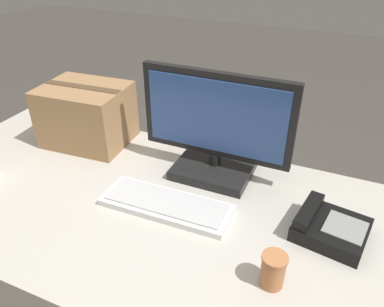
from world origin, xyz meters
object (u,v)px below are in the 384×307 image
monitor (216,133)px  paper_cup_right (273,270)px  desk_phone (329,227)px  keyboard (166,204)px  cardboard_box (87,115)px

monitor → paper_cup_right: size_ratio=5.54×
desk_phone → paper_cup_right: (-0.12, -0.25, 0.02)m
keyboard → desk_phone: (0.52, 0.09, 0.02)m
desk_phone → cardboard_box: cardboard_box is taller
keyboard → monitor: bearing=73.5°
monitor → desk_phone: monitor is taller
paper_cup_right → cardboard_box: bearing=154.3°
monitor → paper_cup_right: 0.56m
monitor → keyboard: 0.32m
cardboard_box → monitor: bearing=-0.7°
desk_phone → paper_cup_right: bearing=-105.2°
keyboard → paper_cup_right: bearing=-24.0°
cardboard_box → desk_phone: bearing=-10.4°
paper_cup_right → cardboard_box: (-0.93, 0.45, 0.08)m
monitor → cardboard_box: monitor is taller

